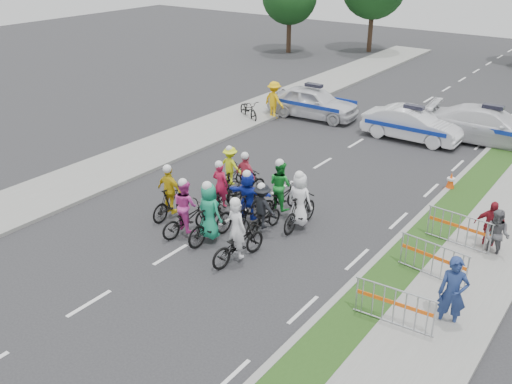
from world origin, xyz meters
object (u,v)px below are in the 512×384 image
Objects in this scene: rider_3 at (171,197)px; rider_7 at (300,206)px; parked_bike at (249,110)px; rider_10 at (231,171)px; rider_6 at (221,194)px; rider_2 at (186,213)px; police_car_0 at (313,102)px; rider_0 at (238,240)px; spectator_2 at (490,226)px; spectator_0 at (453,293)px; rider_4 at (263,213)px; marshal_hiviz at (274,100)px; rider_5 at (248,201)px; cone_0 at (451,182)px; spectator_1 at (496,235)px; barrier_0 at (394,308)px; rider_9 at (246,182)px; barrier_1 at (433,262)px; police_car_1 at (412,124)px; rider_1 at (210,218)px; rider_8 at (280,193)px; police_car_2 at (490,126)px; barrier_2 at (458,231)px.

rider_7 is (3.84, 1.85, 0.04)m from rider_3.
rider_10 is at bearing -119.17° from parked_bike.
rider_6 is at bearing -119.89° from parked_bike.
rider_2 reaches higher than police_car_0.
rider_3 is at bearing -6.03° from rider_0.
spectator_2 is (11.09, -8.45, -0.00)m from police_car_0.
spectator_0 reaches higher than rider_10.
rider_2 is 1.14× the size of rider_4.
spectator_2 is (8.99, 0.98, 0.12)m from rider_10.
rider_2 reaches higher than marshal_hiviz.
rider_5 is 7.83m from cone_0.
spectator_1 is at bearing -135.03° from rider_0.
rider_6 reaches higher than parked_bike.
police_car_0 reaches higher than barrier_0.
rider_9 is 0.92× the size of barrier_1.
rider_7 is 1.09× the size of rider_9.
police_car_1 is at bearing 110.29° from barrier_0.
rider_10 is 8.95m from marshal_hiviz.
police_car_0 is at bearing 85.47° from police_car_1.
rider_1 reaches higher than rider_8.
police_car_2 is at bearing -96.51° from rider_8.
marshal_hiviz is (-3.50, 11.19, 0.21)m from rider_3.
rider_8 reaches higher than rider_10.
rider_1 is 1.02× the size of barrier_2.
rider_9 is 7.22m from barrier_1.
barrier_0 is at bearing -148.07° from police_car_0.
police_car_0 is at bearing -81.56° from rider_6.
marshal_hiviz is 2.69× the size of cone_0.
rider_7 reaches higher than rider_10.
rider_3 is (-1.18, 0.54, 0.02)m from rider_2.
police_car_1 is (1.36, 12.59, -0.05)m from rider_1.
rider_10 is at bearing -68.41° from rider_6.
rider_3 reaches higher than rider_10.
rider_8 is 1.01× the size of barrier_2.
rider_2 is at bearing 153.75° from rider_3.
rider_3 is at bearing -128.05° from parked_bike.
cone_0 is (-1.56, 6.17, -0.22)m from barrier_1.
rider_5 is 0.94× the size of barrier_2.
rider_3 is at bearing 53.32° from rider_8.
police_car_1 is at bearing -48.46° from parked_bike.
police_car_2 is (6.43, 13.75, 0.06)m from rider_3.
spectator_2 reaches higher than barrier_1.
rider_7 reaches higher than rider_9.
police_car_1 is (3.31, 9.09, 0.07)m from rider_10.
rider_2 is at bearing 46.43° from rider_5.
police_car_1 is 2.86× the size of spectator_1.
cone_0 is (3.75, 6.66, -0.34)m from rider_4.
rider_0 is 1.32× the size of spectator_2.
rider_9 is 1.17× the size of spectator_2.
rider_0 is 7.48m from spectator_2.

